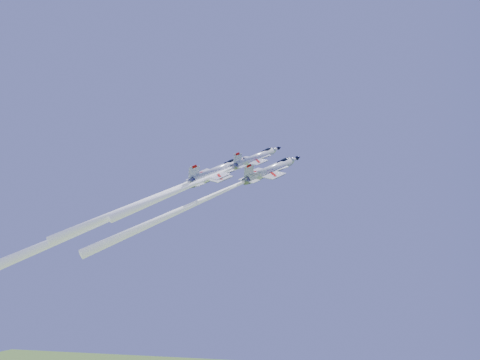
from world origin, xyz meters
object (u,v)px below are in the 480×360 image
(jet_lead, at_px, (210,197))
(jet_slot, at_px, (164,193))
(jet_left, at_px, (147,203))
(jet_right, at_px, (209,178))

(jet_lead, relative_size, jet_slot, 1.23)
(jet_lead, distance_m, jet_left, 13.85)
(jet_left, distance_m, jet_right, 14.91)
(jet_lead, height_order, jet_slot, jet_lead)
(jet_right, bearing_deg, jet_slot, -105.06)
(jet_left, bearing_deg, jet_slot, -3.74)
(jet_right, height_order, jet_slot, jet_right)
(jet_lead, xyz_separation_m, jet_right, (1.22, -4.54, 3.42))
(jet_slot, bearing_deg, jet_right, 74.94)
(jet_lead, xyz_separation_m, jet_slot, (-6.20, -10.49, -0.33))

